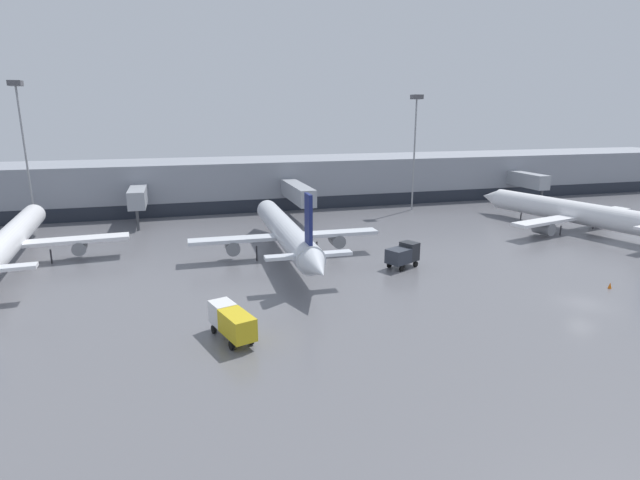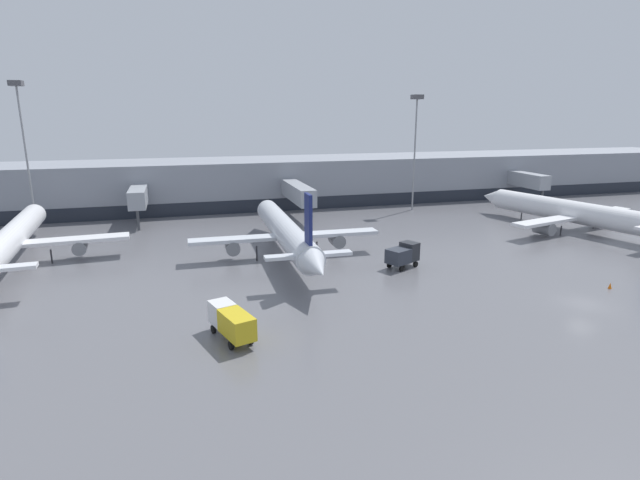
% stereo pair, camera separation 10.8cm
% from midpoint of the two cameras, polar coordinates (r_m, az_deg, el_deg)
% --- Properties ---
extents(ground_plane, '(320.00, 320.00, 0.00)m').
position_cam_midpoint_polar(ground_plane, '(54.69, 27.88, -6.44)').
color(ground_plane, slate).
extents(terminal_building, '(160.00, 31.41, 9.00)m').
position_cam_midpoint_polar(terminal_building, '(105.53, 4.43, 7.04)').
color(terminal_building, gray).
rests_on(terminal_building, ground_plane).
extents(parked_jet_0, '(24.11, 36.35, 10.01)m').
position_cam_midpoint_polar(parked_jet_0, '(62.99, -3.98, 0.92)').
color(parked_jet_0, silver).
rests_on(parked_jet_0, ground_plane).
extents(parked_jet_1, '(25.95, 36.23, 9.77)m').
position_cam_midpoint_polar(parked_jet_1, '(86.63, 27.12, 2.80)').
color(parked_jet_1, white).
rests_on(parked_jet_1, ground_plane).
extents(parked_jet_2, '(26.72, 39.40, 8.62)m').
position_cam_midpoint_polar(parked_jet_2, '(70.05, -31.96, -0.06)').
color(parked_jet_2, white).
rests_on(parked_jet_2, ground_plane).
extents(service_truck_0, '(4.53, 3.59, 2.86)m').
position_cam_midpoint_polar(service_truck_0, '(59.80, 9.43, -1.61)').
color(service_truck_0, '#2D333D').
rests_on(service_truck_0, ground_plane).
extents(service_truck_1, '(3.44, 6.01, 2.59)m').
position_cam_midpoint_polar(service_truck_1, '(41.28, -10.14, -9.07)').
color(service_truck_1, gold).
rests_on(service_truck_1, ground_plane).
extents(traffic_cone_0, '(0.38, 0.38, 0.64)m').
position_cam_midpoint_polar(traffic_cone_0, '(60.48, 30.18, -4.52)').
color(traffic_cone_0, orange).
rests_on(traffic_cone_0, ground_plane).
extents(apron_light_mast_1, '(1.80, 1.80, 22.48)m').
position_cam_midpoint_polar(apron_light_mast_1, '(89.24, -31.10, 11.97)').
color(apron_light_mast_1, gray).
rests_on(apron_light_mast_1, ground_plane).
extents(apron_light_mast_3, '(1.80, 1.80, 20.98)m').
position_cam_midpoint_polar(apron_light_mast_3, '(94.50, 10.85, 13.14)').
color(apron_light_mast_3, gray).
rests_on(apron_light_mast_3, ground_plane).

